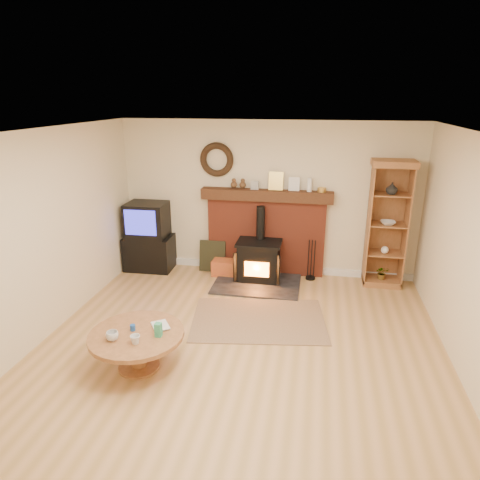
% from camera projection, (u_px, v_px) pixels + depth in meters
% --- Properties ---
extents(ground, '(5.50, 5.50, 0.00)m').
position_uv_depth(ground, '(236.00, 358.00, 5.09)').
color(ground, '#AD8348').
rests_on(ground, ground).
extents(room_shell, '(5.02, 5.52, 2.61)m').
position_uv_depth(room_shell, '(236.00, 217.00, 4.63)').
color(room_shell, beige).
rests_on(room_shell, ground).
extents(chimney_breast, '(2.20, 0.22, 1.78)m').
position_uv_depth(chimney_breast, '(266.00, 229.00, 7.31)').
color(chimney_breast, '#943925').
rests_on(chimney_breast, ground).
extents(wood_stove, '(1.40, 1.00, 1.25)m').
position_uv_depth(wood_stove, '(259.00, 262.00, 7.10)').
color(wood_stove, black).
rests_on(wood_stove, ground).
extents(area_rug, '(1.98, 1.50, 0.01)m').
position_uv_depth(area_rug, '(259.00, 320.00, 5.94)').
color(area_rug, brown).
rests_on(area_rug, ground).
extents(tv_unit, '(0.84, 0.61, 1.21)m').
position_uv_depth(tv_unit, '(149.00, 238.00, 7.55)').
color(tv_unit, black).
rests_on(tv_unit, ground).
extents(curio_cabinet, '(0.65, 0.47, 2.04)m').
position_uv_depth(curio_cabinet, '(387.00, 224.00, 6.80)').
color(curio_cabinet, brown).
rests_on(curio_cabinet, ground).
extents(firelog_box, '(0.45, 0.29, 0.27)m').
position_uv_depth(firelog_box, '(225.00, 268.00, 7.39)').
color(firelog_box, orange).
rests_on(firelog_box, ground).
extents(leaning_painting, '(0.46, 0.12, 0.55)m').
position_uv_depth(leaning_painting, '(212.00, 256.00, 7.53)').
color(leaning_painting, black).
rests_on(leaning_painting, ground).
extents(fire_tools, '(0.16, 0.16, 0.70)m').
position_uv_depth(fire_tools, '(311.00, 272.00, 7.23)').
color(fire_tools, black).
rests_on(fire_tools, ground).
extents(coffee_table, '(1.06, 1.06, 0.61)m').
position_uv_depth(coffee_table, '(137.00, 340.00, 4.79)').
color(coffee_table, brown).
rests_on(coffee_table, ground).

